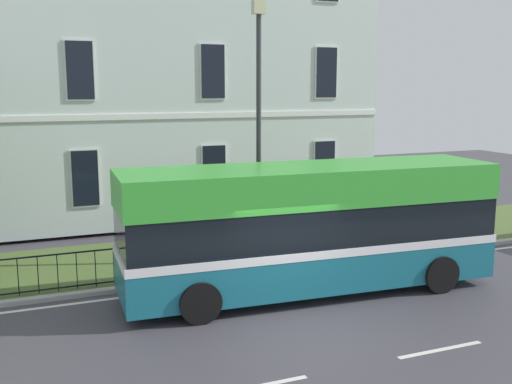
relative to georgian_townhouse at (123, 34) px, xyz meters
name	(u,v)px	position (x,y,z in m)	size (l,w,h in m)	color
ground_plane	(293,318)	(1.13, -13.99, -7.30)	(60.00, 56.00, 0.18)	#423F47
georgian_townhouse	(123,34)	(0.00, 0.00, 0.00)	(18.79, 9.64, 14.25)	silver
iron_verge_railing	(200,256)	(0.00, -10.44, -6.66)	(12.96, 0.04, 0.97)	black
single_decker_bus	(310,227)	(2.29, -12.53, -5.58)	(9.67, 2.98, 3.24)	#19677B
street_lamp_post	(259,118)	(1.98, -9.86, -2.97)	(0.36, 0.24, 7.38)	#333338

